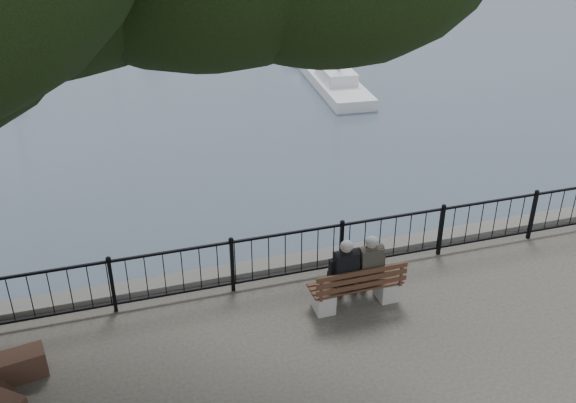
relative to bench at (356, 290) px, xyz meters
name	(u,v)px	position (x,y,z in m)	size (l,w,h in m)	color
harbor	(280,288)	(-0.89, 1.51, -0.79)	(260.00, 260.00, 1.20)	#4D4B46
railing	(288,254)	(-0.89, 1.01, 0.27)	(22.06, 0.06, 1.00)	black
bench	(356,290)	(0.00, 0.00, 0.00)	(1.59, 0.49, 0.84)	gray
person_left	(342,274)	(-0.23, 0.09, 0.32)	(0.39, 0.66, 1.33)	black
person_right	(366,270)	(0.20, 0.09, 0.32)	(0.39, 0.66, 1.33)	black
sailboat_a	(8,75)	(-6.93, 18.37, -0.96)	(2.08, 6.22, 12.09)	white
sailboat_c	(336,82)	(4.96, 13.89, -1.00)	(1.89, 5.44, 9.72)	white
sailboat_f	(105,8)	(-2.65, 30.37, -0.94)	(2.90, 5.64, 12.03)	white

